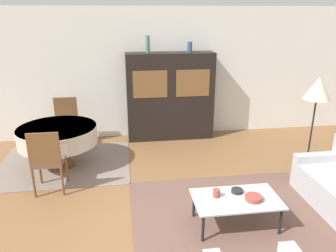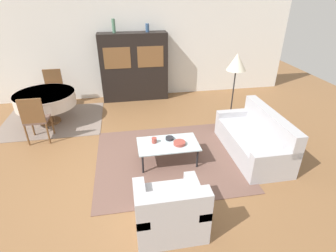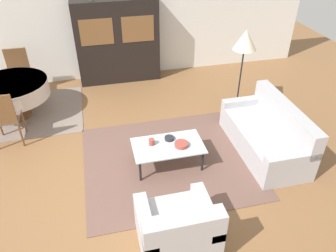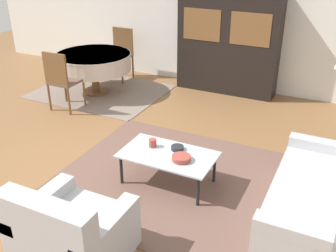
{
  "view_description": "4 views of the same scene",
  "coord_description": "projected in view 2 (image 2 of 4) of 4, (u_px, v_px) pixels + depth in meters",
  "views": [
    {
      "loc": [
        -0.44,
        -3.23,
        2.59
      ],
      "look_at": [
        0.2,
        1.4,
        0.95
      ],
      "focal_mm": 35.0,
      "sensor_mm": 36.0,
      "label": 1
    },
    {
      "loc": [
        0.2,
        -3.74,
        2.88
      ],
      "look_at": [
        0.89,
        0.16,
        0.75
      ],
      "focal_mm": 28.0,
      "sensor_mm": 36.0,
      "label": 2
    },
    {
      "loc": [
        -0.03,
        -3.67,
        3.47
      ],
      "look_at": [
        0.89,
        0.16,
        0.75
      ],
      "focal_mm": 35.0,
      "sensor_mm": 36.0,
      "label": 3
    },
    {
      "loc": [
        2.59,
        -3.33,
        2.66
      ],
      "look_at": [
        0.89,
        0.16,
        0.75
      ],
      "focal_mm": 42.0,
      "sensor_mm": 36.0,
      "label": 4
    }
  ],
  "objects": [
    {
      "name": "dining_chair_near",
      "position": [
        35.0,
        117.0,
        5.21
      ],
      "size": [
        0.44,
        0.44,
        0.99
      ],
      "color": "brown",
      "rests_on": "dining_rug"
    },
    {
      "name": "dining_chair_far",
      "position": [
        54.0,
        87.0,
        6.76
      ],
      "size": [
        0.44,
        0.44,
        0.99
      ],
      "rotation": [
        0.0,
        0.0,
        3.14
      ],
      "color": "brown",
      "rests_on": "dining_rug"
    },
    {
      "name": "couch",
      "position": [
        255.0,
        140.0,
        4.97
      ],
      "size": [
        0.83,
        1.77,
        0.84
      ],
      "rotation": [
        0.0,
        0.0,
        1.57
      ],
      "color": "#B2B2B7",
      "rests_on": "ground_plane"
    },
    {
      "name": "wall_back",
      "position": [
        113.0,
        49.0,
        7.09
      ],
      "size": [
        10.0,
        0.06,
        2.7
      ],
      "color": "white",
      "rests_on": "ground_plane"
    },
    {
      "name": "bowl",
      "position": [
        179.0,
        143.0,
        4.63
      ],
      "size": [
        0.21,
        0.21,
        0.06
      ],
      "color": "#9E4238",
      "rests_on": "coffee_table"
    },
    {
      "name": "armchair",
      "position": [
        170.0,
        211.0,
        3.4
      ],
      "size": [
        0.89,
        0.81,
        0.81
      ],
      "color": "#B2B2B7",
      "rests_on": "ground_plane"
    },
    {
      "name": "cup",
      "position": [
        154.0,
        140.0,
        4.67
      ],
      "size": [
        0.09,
        0.09,
        0.1
      ],
      "color": "#9E4238",
      "rests_on": "coffee_table"
    },
    {
      "name": "vase_tall",
      "position": [
        114.0,
        26.0,
        6.57
      ],
      "size": [
        0.09,
        0.09,
        0.34
      ],
      "color": "#4C7A60",
      "rests_on": "display_cabinet"
    },
    {
      "name": "ground_plane",
      "position": [
        120.0,
        172.0,
        4.58
      ],
      "size": [
        14.0,
        14.0,
        0.0
      ],
      "primitive_type": "plane",
      "color": "brown"
    },
    {
      "name": "vase_short",
      "position": [
        147.0,
        28.0,
        6.73
      ],
      "size": [
        0.1,
        0.1,
        0.21
      ],
      "color": "#33517A",
      "rests_on": "display_cabinet"
    },
    {
      "name": "display_cabinet",
      "position": [
        134.0,
        67.0,
        7.14
      ],
      "size": [
        1.8,
        0.44,
        1.81
      ],
      "color": "black",
      "rests_on": "ground_plane"
    },
    {
      "name": "area_rug",
      "position": [
        168.0,
        159.0,
        4.93
      ],
      "size": [
        2.66,
        2.39,
        0.01
      ],
      "color": "brown",
      "rests_on": "ground_plane"
    },
    {
      "name": "coffee_table",
      "position": [
        168.0,
        145.0,
        4.68
      ],
      "size": [
        1.08,
        0.63,
        0.38
      ],
      "color": "black",
      "rests_on": "area_rug"
    },
    {
      "name": "dining_rug",
      "position": [
        54.0,
        120.0,
        6.32
      ],
      "size": [
        2.29,
        1.79,
        0.01
      ],
      "color": "gray",
      "rests_on": "ground_plane"
    },
    {
      "name": "dining_table",
      "position": [
        45.0,
        99.0,
        5.97
      ],
      "size": [
        1.34,
        1.34,
        0.73
      ],
      "color": "brown",
      "rests_on": "dining_rug"
    },
    {
      "name": "bowl_small",
      "position": [
        170.0,
        138.0,
        4.78
      ],
      "size": [
        0.15,
        0.15,
        0.04
      ],
      "color": "#232328",
      "rests_on": "coffee_table"
    },
    {
      "name": "floor_lamp",
      "position": [
        237.0,
        64.0,
        5.6
      ],
      "size": [
        0.43,
        0.43,
        1.62
      ],
      "color": "black",
      "rests_on": "ground_plane"
    }
  ]
}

